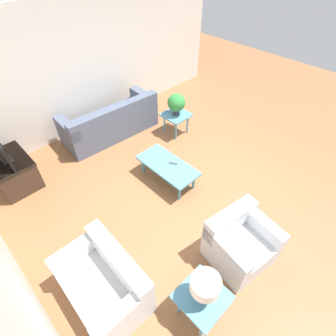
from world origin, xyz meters
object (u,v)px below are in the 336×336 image
(table_lamp, at_px, (205,286))
(side_table_lamp, at_px, (202,299))
(side_table_plant, at_px, (176,117))
(tv_stand_chest, at_px, (13,171))
(sofa, at_px, (111,123))
(coffee_table, at_px, (167,166))
(television, at_px, (0,148))
(armchair, at_px, (239,243))
(potted_plant, at_px, (176,103))
(loveseat, at_px, (106,284))

(table_lamp, bearing_deg, side_table_lamp, -135.00)
(side_table_plant, height_order, tv_stand_chest, tv_stand_chest)
(sofa, height_order, coffee_table, sofa)
(sofa, relative_size, table_lamp, 5.25)
(side_table_plant, bearing_deg, tv_stand_chest, 74.05)
(coffee_table, height_order, television, television)
(table_lamp, bearing_deg, armchair, -81.94)
(armchair, height_order, tv_stand_chest, armchair)
(tv_stand_chest, xyz_separation_m, potted_plant, (-0.94, -3.28, 0.45))
(armchair, distance_m, side_table_plant, 3.19)
(sofa, bearing_deg, loveseat, 56.97)
(sofa, height_order, loveseat, sofa)
(television, xyz_separation_m, potted_plant, (-0.94, -3.29, -0.09))
(armchair, relative_size, potted_plant, 1.96)
(coffee_table, xyz_separation_m, tv_stand_chest, (1.90, 2.08, -0.03))
(loveseat, xyz_separation_m, side_table_plant, (1.94, -3.24, 0.11))
(sofa, height_order, table_lamp, table_lamp)
(tv_stand_chest, bearing_deg, coffee_table, -132.49)
(armchair, relative_size, table_lamp, 2.29)
(armchair, relative_size, side_table_plant, 1.72)
(side_table_lamp, height_order, tv_stand_chest, tv_stand_chest)
(table_lamp, bearing_deg, tv_stand_chest, 10.84)
(table_lamp, bearing_deg, potted_plant, -41.01)
(tv_stand_chest, distance_m, television, 0.54)
(potted_plant, xyz_separation_m, table_lamp, (-2.92, 2.54, 0.01))
(loveseat, bearing_deg, side_table_lamp, 37.13)
(side_table_plant, relative_size, potted_plant, 1.14)
(armchair, xyz_separation_m, tv_stand_chest, (3.72, 1.73, -0.01))
(sofa, bearing_deg, side_table_lamp, 73.03)
(table_lamp, bearing_deg, loveseat, 35.41)
(loveseat, xyz_separation_m, television, (2.88, 0.04, 0.54))
(armchair, bearing_deg, loveseat, 162.37)
(tv_stand_chest, xyz_separation_m, television, (0.00, 0.00, 0.54))
(armchair, bearing_deg, tv_stand_chest, 123.83)
(armchair, bearing_deg, potted_plant, 69.76)
(side_table_lamp, bearing_deg, loveseat, 35.41)
(potted_plant, bearing_deg, side_table_lamp, 138.99)
(side_table_lamp, bearing_deg, table_lamp, 45.00)
(coffee_table, relative_size, potted_plant, 2.45)
(coffee_table, bearing_deg, sofa, -3.13)
(side_table_plant, bearing_deg, table_lamp, 138.99)
(sofa, distance_m, table_lamp, 4.17)
(loveseat, xyz_separation_m, tv_stand_chest, (2.88, 0.04, 0.00))
(loveseat, relative_size, side_table_plant, 2.17)
(loveseat, relative_size, tv_stand_chest, 1.29)
(side_table_lamp, height_order, table_lamp, table_lamp)
(loveseat, relative_size, coffee_table, 1.01)
(sofa, height_order, television, television)
(side_table_lamp, xyz_separation_m, tv_stand_chest, (3.86, 0.74, -0.11))
(television, distance_m, table_lamp, 3.93)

